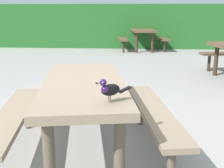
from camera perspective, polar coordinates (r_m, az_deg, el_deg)
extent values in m
plane|color=gray|center=(3.09, -7.15, -12.26)|extent=(60.00, 60.00, 0.00)
cube|color=#235B23|center=(11.21, 1.23, 11.86)|extent=(28.00, 1.66, 1.60)
cube|color=#84725B|center=(2.71, -5.78, -0.13)|extent=(1.05, 1.90, 0.07)
cylinder|color=brown|center=(2.22, -12.68, -14.37)|extent=(0.09, 0.09, 0.67)
cylinder|color=brown|center=(2.21, 1.55, -14.07)|extent=(0.09, 0.09, 0.67)
cylinder|color=brown|center=(3.50, -9.94, -3.10)|extent=(0.09, 0.09, 0.67)
cylinder|color=brown|center=(3.50, -1.22, -2.89)|extent=(0.09, 0.09, 0.67)
cube|color=#84725B|center=(2.90, -19.69, -6.01)|extent=(0.56, 1.73, 0.05)
cylinder|color=brown|center=(3.56, -16.93, -5.66)|extent=(0.07, 0.07, 0.39)
cube|color=#84725B|center=(2.88, 8.49, -5.36)|extent=(0.56, 1.73, 0.05)
cylinder|color=brown|center=(2.42, 12.00, -15.51)|extent=(0.07, 0.07, 0.39)
cylinder|color=brown|center=(3.55, 5.90, -5.13)|extent=(0.07, 0.07, 0.39)
ellipsoid|color=black|center=(2.06, -0.30, -1.20)|extent=(0.16, 0.14, 0.09)
ellipsoid|color=#2D144C|center=(2.04, -1.34, -1.16)|extent=(0.09, 0.09, 0.06)
sphere|color=#2D144C|center=(2.02, -1.83, 0.32)|extent=(0.05, 0.05, 0.05)
sphere|color=#EAE08C|center=(1.99, -1.90, 0.30)|extent=(0.01, 0.01, 0.01)
sphere|color=#EAE08C|center=(2.03, -2.37, 0.55)|extent=(0.01, 0.01, 0.01)
cone|color=black|center=(2.00, -2.90, 0.18)|extent=(0.03, 0.03, 0.02)
cube|color=black|center=(2.11, 2.62, -1.14)|extent=(0.10, 0.08, 0.04)
cylinder|color=#47423D|center=(2.06, -0.31, -3.13)|extent=(0.01, 0.01, 0.05)
cylinder|color=#47423D|center=(2.09, -0.65, -2.92)|extent=(0.01, 0.01, 0.05)
cube|color=brown|center=(10.17, 6.09, 10.92)|extent=(0.96, 1.88, 0.07)
cylinder|color=#382B1D|center=(9.47, 5.05, 8.41)|extent=(0.09, 0.09, 0.67)
cylinder|color=#382B1D|center=(9.56, 8.24, 8.37)|extent=(0.09, 0.09, 0.67)
cylinder|color=#382B1D|center=(10.86, 4.08, 9.26)|extent=(0.09, 0.09, 0.67)
cylinder|color=#382B1D|center=(10.93, 6.89, 9.23)|extent=(0.09, 0.09, 0.67)
cube|color=brown|center=(10.11, 2.07, 9.32)|extent=(0.48, 1.73, 0.05)
cylinder|color=#382B1D|center=(9.50, 2.36, 7.62)|extent=(0.07, 0.07, 0.39)
cylinder|color=#382B1D|center=(10.77, 1.78, 8.50)|extent=(0.07, 0.07, 0.39)
cube|color=brown|center=(10.32, 9.94, 9.23)|extent=(0.48, 1.73, 0.05)
cylinder|color=#382B1D|center=(9.72, 10.68, 7.54)|extent=(0.07, 0.07, 0.39)
cylinder|color=#382B1D|center=(10.97, 9.18, 8.43)|extent=(0.07, 0.07, 0.39)
cylinder|color=#382B1D|center=(6.50, 20.45, 4.53)|extent=(0.09, 0.09, 0.67)
cylinder|color=#382B1D|center=(6.94, 19.18, 4.06)|extent=(0.07, 0.07, 0.39)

